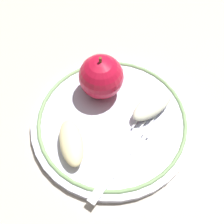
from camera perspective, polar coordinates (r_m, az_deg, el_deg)
The scene contains 6 objects.
ground_plane at distance 0.46m, azimuth -0.59°, elevation -3.97°, with size 2.00×2.00×0.00m, color #B0A496.
plate at distance 0.46m, azimuth 0.00°, elevation -1.71°, with size 0.24×0.24×0.01m.
apple_red_whole at distance 0.46m, azimuth -1.99°, elevation 6.48°, with size 0.07×0.07×0.07m.
apple_slice_front at distance 0.43m, azimuth -7.53°, elevation -5.36°, with size 0.07×0.03×0.02m, color beige.
apple_slice_back at distance 0.46m, azimuth 7.62°, elevation 0.91°, with size 0.07×0.03×0.02m, color white.
fork at distance 0.43m, azimuth 2.83°, elevation -7.15°, with size 0.17×0.10×0.00m.
Camera 1 is at (-0.09, -0.19, 0.41)m, focal length 50.00 mm.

